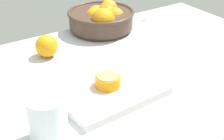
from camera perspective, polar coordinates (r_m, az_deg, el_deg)
name	(u,v)px	position (r cm, az deg, el deg)	size (l,w,h in cm)	color
ground_plane	(116,94)	(97.14, 0.75, -4.05)	(138.30, 94.24, 3.00)	silver
fruit_bowl	(102,18)	(133.22, -1.67, 8.61)	(25.76, 25.76, 11.10)	#473328
juice_glass	(48,122)	(77.67, -10.66, -8.47)	(8.85, 8.85, 11.26)	white
cutting_board	(109,91)	(93.78, -0.57, -3.48)	(28.26, 20.96, 2.25)	beige
orange_half_0	(107,80)	(93.11, -0.77, -1.75)	(6.98, 6.98, 3.34)	orange
loose_orange_1	(47,46)	(114.86, -10.84, 3.95)	(7.49, 7.49, 7.49)	orange
herb_sprig_0	(144,20)	(145.16, 5.30, 8.31)	(4.86, 2.63, 0.90)	#468041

